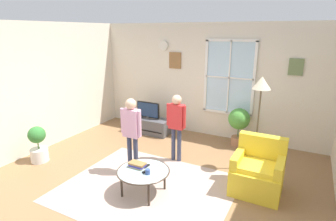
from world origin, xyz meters
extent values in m
cube|color=olive|center=(0.00, 0.00, -0.01)|extent=(6.22, 5.99, 0.02)
cube|color=beige|center=(0.00, 2.76, 1.35)|extent=(5.62, 0.12, 2.70)
cube|color=silver|center=(0.57, 2.69, 1.48)|extent=(1.12, 0.02, 1.67)
cube|color=white|center=(0.57, 2.67, 2.31)|extent=(1.18, 0.04, 0.06)
cube|color=white|center=(0.57, 2.67, 0.64)|extent=(1.18, 0.04, 0.06)
cube|color=white|center=(0.02, 2.67, 1.48)|extent=(0.06, 0.04, 1.67)
cube|color=white|center=(1.13, 2.67, 1.48)|extent=(0.06, 0.04, 1.67)
cube|color=white|center=(0.57, 2.67, 1.48)|extent=(0.03, 0.04, 1.67)
cube|color=white|center=(0.57, 2.67, 1.48)|extent=(1.12, 0.04, 0.03)
cube|color=olive|center=(-0.81, 2.68, 1.80)|extent=(0.32, 0.03, 0.40)
cube|color=#667A4C|center=(1.94, 2.68, 1.80)|extent=(0.28, 0.03, 0.34)
cylinder|color=silver|center=(-1.13, 2.67, 2.15)|extent=(0.24, 0.04, 0.24)
cube|color=beige|center=(-2.87, 0.00, 1.35)|extent=(0.12, 5.39, 2.70)
cube|color=tan|center=(0.06, -0.12, 0.00)|extent=(2.72, 2.25, 0.01)
cube|color=#4C4C51|center=(-1.27, 2.10, 0.19)|extent=(1.11, 0.44, 0.39)
cube|color=black|center=(-1.27, 1.87, 0.14)|extent=(1.00, 0.02, 0.02)
cylinder|color=#4C4C4C|center=(-1.27, 2.10, 0.41)|extent=(0.08, 0.08, 0.05)
cube|color=black|center=(-1.27, 2.10, 0.61)|extent=(0.62, 0.05, 0.39)
cube|color=navy|center=(-1.27, 2.07, 0.61)|extent=(0.58, 0.01, 0.35)
cube|color=yellow|center=(1.67, 0.63, 0.21)|extent=(0.76, 0.72, 0.42)
cube|color=yellow|center=(1.67, 0.93, 0.65)|extent=(0.76, 0.16, 0.45)
cube|color=yellow|center=(1.35, 0.63, 0.52)|extent=(0.12, 0.65, 0.20)
cube|color=yellow|center=(1.99, 0.63, 0.52)|extent=(0.12, 0.65, 0.20)
cube|color=yellow|center=(1.67, 0.58, 0.46)|extent=(0.61, 0.50, 0.08)
cylinder|color=#99B2B7|center=(0.08, -0.25, 0.39)|extent=(0.82, 0.82, 0.02)
torus|color=#3F3328|center=(0.08, -0.25, 0.39)|extent=(0.84, 0.84, 0.02)
cylinder|color=#33281E|center=(-0.17, 0.00, 0.19)|extent=(0.04, 0.04, 0.39)
cylinder|color=#33281E|center=(0.33, 0.00, 0.19)|extent=(0.04, 0.04, 0.39)
cylinder|color=#33281E|center=(-0.17, -0.50, 0.19)|extent=(0.04, 0.04, 0.39)
cylinder|color=#33281E|center=(0.33, -0.50, 0.19)|extent=(0.04, 0.04, 0.39)
cube|color=gray|center=(-0.06, -0.20, 0.41)|extent=(0.26, 0.17, 0.02)
cube|color=#3B37A9|center=(-0.06, -0.20, 0.44)|extent=(0.26, 0.15, 0.03)
cube|color=olive|center=(-0.06, -0.20, 0.47)|extent=(0.27, 0.16, 0.03)
cylinder|color=#334C8C|center=(0.20, -0.31, 0.44)|extent=(0.07, 0.07, 0.08)
cube|color=black|center=(0.06, -0.12, 0.41)|extent=(0.06, 0.14, 0.02)
cube|color=black|center=(0.14, -0.26, 0.41)|extent=(0.07, 0.15, 0.02)
cylinder|color=#333851|center=(-0.03, 1.03, 0.34)|extent=(0.08, 0.08, 0.68)
cylinder|color=#333851|center=(0.10, 1.03, 0.34)|extent=(0.08, 0.08, 0.68)
cube|color=red|center=(0.04, 1.03, 0.92)|extent=(0.29, 0.15, 0.48)
sphere|color=#D8AD8C|center=(0.04, 1.03, 1.26)|extent=(0.18, 0.18, 0.18)
cylinder|color=red|center=(-0.14, 1.01, 0.95)|extent=(0.06, 0.06, 0.44)
cylinder|color=red|center=(0.21, 1.01, 0.95)|extent=(0.06, 0.06, 0.44)
cylinder|color=#333851|center=(-0.52, 0.23, 0.35)|extent=(0.08, 0.08, 0.71)
cylinder|color=#333851|center=(-0.39, 0.23, 0.35)|extent=(0.08, 0.08, 0.71)
cube|color=#DB9EBC|center=(-0.45, 0.23, 0.96)|extent=(0.31, 0.16, 0.50)
sphere|color=#D8AD8C|center=(-0.45, 0.23, 1.30)|extent=(0.19, 0.19, 0.19)
cylinder|color=#DB9EBC|center=(-0.63, 0.21, 0.98)|extent=(0.06, 0.06, 0.45)
cylinder|color=#DB9EBC|center=(-0.27, 0.21, 0.98)|extent=(0.06, 0.06, 0.45)
cylinder|color=#9E6B4C|center=(0.95, 2.34, 0.10)|extent=(0.29, 0.29, 0.21)
cylinder|color=#4C7238|center=(0.95, 2.34, 0.30)|extent=(0.02, 0.02, 0.19)
sphere|color=#478E38|center=(0.95, 2.34, 0.63)|extent=(0.48, 0.48, 0.48)
cylinder|color=silver|center=(-2.36, -0.27, 0.13)|extent=(0.34, 0.34, 0.27)
cylinder|color=#4C7238|center=(-2.36, -0.27, 0.33)|extent=(0.02, 0.02, 0.13)
sphere|color=#327632|center=(-2.36, -0.27, 0.56)|extent=(0.33, 0.33, 0.33)
cylinder|color=black|center=(1.49, 1.40, 0.01)|extent=(0.26, 0.26, 0.03)
cylinder|color=brown|center=(1.49, 1.40, 0.77)|extent=(0.03, 0.03, 1.55)
cone|color=beige|center=(1.49, 1.40, 1.65)|extent=(0.32, 0.32, 0.22)
camera|label=1|loc=(2.20, -3.46, 2.51)|focal=29.03mm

